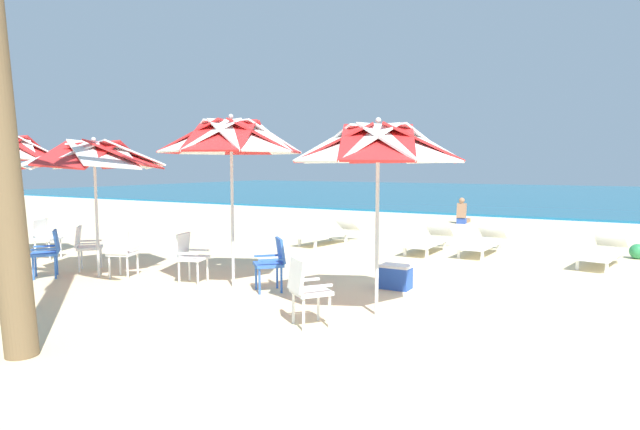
% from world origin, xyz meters
% --- Properties ---
extents(ground_plane, '(80.00, 80.00, 0.00)m').
position_xyz_m(ground_plane, '(0.00, 0.00, 0.00)').
color(ground_plane, beige).
extents(sea, '(80.00, 36.00, 0.10)m').
position_xyz_m(sea, '(0.00, 29.99, 0.05)').
color(sea, '#19607F').
rests_on(sea, ground).
extents(surf_foam, '(80.00, 0.70, 0.01)m').
position_xyz_m(surf_foam, '(0.00, 11.69, 0.01)').
color(surf_foam, white).
rests_on(surf_foam, ground).
extents(beach_umbrella_0, '(2.32, 2.32, 2.66)m').
position_xyz_m(beach_umbrella_0, '(-0.79, -2.82, 2.29)').
color(beach_umbrella_0, silver).
rests_on(beach_umbrella_0, ground).
extents(plastic_chair_0, '(0.62, 0.63, 0.87)m').
position_xyz_m(plastic_chair_0, '(-1.35, -3.74, 0.50)').
color(plastic_chair_0, white).
rests_on(plastic_chair_0, ground).
extents(beach_umbrella_1, '(2.37, 2.37, 2.87)m').
position_xyz_m(beach_umbrella_1, '(-3.54, -2.47, 2.47)').
color(beach_umbrella_1, silver).
rests_on(beach_umbrella_1, ground).
extents(plastic_chair_1, '(0.63, 0.63, 0.87)m').
position_xyz_m(plastic_chair_1, '(-2.79, -2.39, 0.50)').
color(plastic_chair_1, blue).
rests_on(plastic_chair_1, ground).
extents(plastic_chair_2, '(0.56, 0.54, 0.87)m').
position_xyz_m(plastic_chair_2, '(-4.38, -2.61, 0.50)').
color(plastic_chair_2, white).
rests_on(plastic_chair_2, ground).
extents(beach_umbrella_2, '(2.46, 2.46, 2.54)m').
position_xyz_m(beach_umbrella_2, '(-6.17, -3.06, 2.20)').
color(beach_umbrella_2, silver).
rests_on(beach_umbrella_2, ground).
extents(plastic_chair_3, '(0.56, 0.58, 0.87)m').
position_xyz_m(plastic_chair_3, '(-5.74, -2.92, 0.50)').
color(plastic_chair_3, white).
rests_on(plastic_chair_3, ground).
extents(plastic_chair_4, '(0.63, 0.63, 0.87)m').
position_xyz_m(plastic_chair_4, '(-6.91, -2.77, 0.50)').
color(plastic_chair_4, white).
rests_on(plastic_chair_4, ground).
extents(plastic_chair_5, '(0.63, 0.63, 0.87)m').
position_xyz_m(plastic_chair_5, '(-6.93, -3.52, 0.50)').
color(plastic_chair_5, blue).
rests_on(plastic_chair_5, ground).
extents(beach_umbrella_3, '(2.00, 2.00, 2.74)m').
position_xyz_m(beach_umbrella_3, '(-9.18, -2.83, 2.36)').
color(beach_umbrella_3, silver).
rests_on(beach_umbrella_3, ground).
extents(plastic_chair_7, '(0.58, 0.55, 0.87)m').
position_xyz_m(plastic_chair_7, '(-8.84, -2.36, 0.50)').
color(plastic_chair_7, white).
rests_on(plastic_chair_7, ground).
extents(sun_lounger_0, '(0.98, 2.22, 0.62)m').
position_xyz_m(sun_lounger_0, '(1.79, 2.75, 0.28)').
color(sun_lounger_0, white).
rests_on(sun_lounger_0, ground).
extents(sun_lounger_1, '(0.77, 2.18, 0.62)m').
position_xyz_m(sun_lounger_1, '(-0.65, 2.96, 0.28)').
color(sun_lounger_1, white).
rests_on(sun_lounger_1, ground).
extents(sun_lounger_2, '(0.67, 2.16, 0.62)m').
position_xyz_m(sun_lounger_2, '(-1.82, 2.65, 0.28)').
color(sun_lounger_2, white).
rests_on(sun_lounger_2, ground).
extents(sun_lounger_3, '(0.97, 2.22, 0.62)m').
position_xyz_m(sun_lounger_3, '(-4.51, 2.65, 0.28)').
color(sun_lounger_3, white).
rests_on(sun_lounger_3, ground).
extents(cooler_box, '(0.50, 0.34, 0.40)m').
position_xyz_m(cooler_box, '(-1.12, -1.25, 0.20)').
color(cooler_box, blue).
rests_on(cooler_box, ground).
extents(beach_ball, '(0.33, 0.33, 0.33)m').
position_xyz_m(beach_ball, '(2.45, 3.97, 0.16)').
color(beach_ball, '#2D8C4C').
rests_on(beach_ball, ground).
extents(beachgoer_seated, '(0.30, 0.93, 0.92)m').
position_xyz_m(beachgoer_seated, '(-2.71, 9.25, 0.29)').
color(beachgoer_seated, '#2D4CA5').
rests_on(beachgoer_seated, ground).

